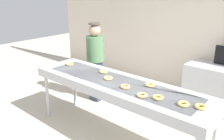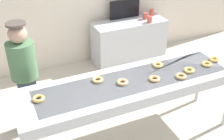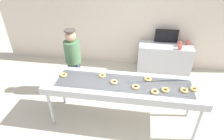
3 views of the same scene
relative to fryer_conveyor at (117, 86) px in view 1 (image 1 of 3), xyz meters
name	(u,v)px [view 1 (image 1 of 3)]	position (x,y,z in m)	size (l,w,h in m)	color
ground_plane	(117,137)	(0.00, 0.00, -0.89)	(16.00, 16.00, 0.00)	beige
back_wall	(191,22)	(0.00, 2.45, 0.71)	(8.00, 0.12, 3.19)	beige
fryer_conveyor	(117,86)	(0.00, 0.00, 0.00)	(2.95, 0.80, 0.96)	#B7BABF
glazed_donut_0	(103,72)	(-0.43, 0.16, 0.09)	(0.14, 0.14, 0.04)	#DFB266
glazed_donut_1	(201,107)	(1.26, -0.01, 0.09)	(0.14, 0.14, 0.04)	#E7B35C
glazed_donut_2	(69,64)	(-1.18, 0.07, 0.09)	(0.14, 0.14, 0.04)	#EAB55C
glazed_donut_3	(108,78)	(-0.17, -0.01, 0.09)	(0.14, 0.14, 0.04)	#E9AD6E
glazed_donut_4	(158,97)	(0.75, -0.11, 0.09)	(0.14, 0.14, 0.04)	#DEBB5E
glazed_donut_5	(125,87)	(0.23, -0.11, 0.09)	(0.14, 0.14, 0.04)	#E9AA66
glazed_donut_6	(183,104)	(1.07, -0.08, 0.09)	(0.14, 0.14, 0.04)	#E6BB63
glazed_donut_7	(142,95)	(0.57, -0.19, 0.09)	(0.14, 0.14, 0.04)	tan
glazed_donut_8	(150,85)	(0.45, 0.18, 0.09)	(0.14, 0.14, 0.04)	#EEB95F
worker_baker	(95,57)	(-1.22, 0.78, 0.06)	(0.35, 0.35, 1.64)	#2D3A48
prep_counter	(223,90)	(0.96, 2.00, -0.46)	(1.44, 0.55, 0.86)	#B7BABF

